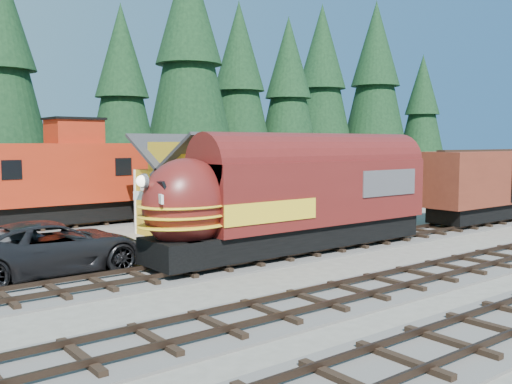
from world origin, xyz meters
TOP-DOWN VIEW (x-y plane):
  - ground at (0.00, 0.00)m, footprint 120.00×120.00m
  - track_siding at (10.00, 4.00)m, footprint 68.00×3.20m
  - track_spur at (-10.00, 18.00)m, footprint 32.00×3.20m
  - depot at (-0.00, 10.50)m, footprint 12.80×7.00m
  - conifer_backdrop at (5.81, 24.69)m, footprint 79.82×22.70m
  - locomotive at (-3.55, 4.00)m, footprint 14.43×2.87m
  - boxcar at (13.23, 4.00)m, footprint 12.63×2.71m
  - caboose at (-8.56, 18.00)m, footprint 11.08×3.21m
  - pickup_truck_a at (-12.64, 6.91)m, footprint 7.21×3.54m
  - pickup_truck_b at (-13.51, 7.91)m, footprint 6.12×4.22m

SIDE VIEW (x-z plane):
  - ground at x=0.00m, z-range 0.00..0.00m
  - track_siding at x=10.00m, z-range -0.11..0.22m
  - track_spur at x=-10.00m, z-range -0.11..0.22m
  - pickup_truck_b at x=-13.51m, z-range 0.00..1.65m
  - pickup_truck_a at x=-12.64m, z-range 0.00..1.97m
  - locomotive at x=-3.55m, z-range 0.36..4.29m
  - boxcar at x=13.23m, z-range 0.43..4.40m
  - caboose at x=-8.56m, z-range -0.06..5.70m
  - depot at x=0.00m, z-range 0.31..5.61m
  - conifer_backdrop at x=5.81m, z-range 1.71..19.01m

